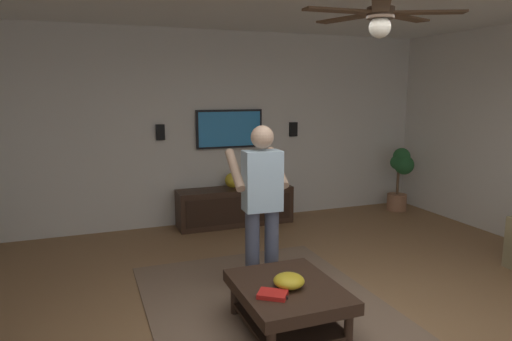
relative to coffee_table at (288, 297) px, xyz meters
The scene contains 15 objects.
wall_back_tv 3.56m from the coffee_table, ahead, with size 0.10×7.28×2.82m, color silver.
area_rug 0.35m from the coffee_table, ahead, with size 3.20×2.12×0.01m, color #7A604C.
coffee_table is the anchor object (origin of this frame).
media_console 3.09m from the coffee_table, 10.28° to the right, with size 0.45×1.70×0.55m.
tv 3.50m from the coffee_table, ahead, with size 0.05×1.01×0.57m.
person_standing 1.04m from the coffee_table, ahead, with size 0.55×0.55×1.64m.
potted_plant_tall 4.35m from the coffee_table, 49.70° to the right, with size 0.45×0.34×1.05m.
bowl 0.17m from the coffee_table, 165.80° to the left, with size 0.25×0.25×0.11m, color gold.
remote_white 0.19m from the coffee_table, 141.12° to the left, with size 0.15×0.04×0.02m, color white.
remote_black 0.29m from the coffee_table, 138.49° to the left, with size 0.15×0.04×0.02m, color black.
book 0.28m from the coffee_table, 127.77° to the left, with size 0.22×0.16×0.04m, color red.
vase_round 3.15m from the coffee_table, ahead, with size 0.22×0.22×0.22m, color gold.
wall_speaker_left 3.81m from the coffee_table, 25.97° to the right, with size 0.06×0.12×0.22m, color black.
wall_speaker_right 3.50m from the coffee_table, ahead, with size 0.06×0.12×0.22m, color black.
ceiling_fan 2.29m from the coffee_table, 113.48° to the right, with size 1.12×1.19×0.46m.
Camera 1 is at (-2.79, 1.72, 1.96)m, focal length 31.98 mm.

